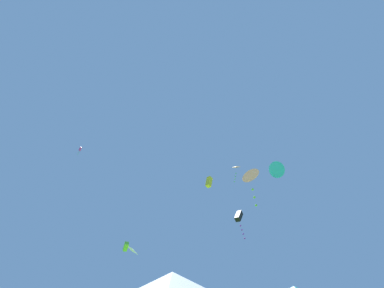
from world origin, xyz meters
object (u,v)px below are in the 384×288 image
object	(u,v)px
kite_yellow_box	(209,182)
kite_black_box	(239,217)
kite_pink_delta	(250,176)
kite_magenta_box	(80,149)
kite_lime_box	(126,247)
kite_orange_diamond	(236,168)
canopy_tent_white	(172,286)
kite_white_diamond	(132,249)
kite_cyan_delta	(277,170)

from	to	relation	value
kite_yellow_box	kite_black_box	xyz separation A→B (m)	(2.52, -2.41, -4.62)
kite_pink_delta	kite_magenta_box	world-z (taller)	kite_magenta_box
kite_lime_box	kite_orange_diamond	world-z (taller)	kite_orange_diamond
canopy_tent_white	kite_orange_diamond	xyz separation A→B (m)	(6.09, 21.23, 15.83)
kite_lime_box	kite_orange_diamond	bearing A→B (deg)	33.35
kite_yellow_box	kite_orange_diamond	size ratio (longest dim) A/B	0.53
kite_magenta_box	kite_orange_diamond	xyz separation A→B (m)	(20.61, -0.35, -3.10)
kite_magenta_box	kite_white_diamond	bearing A→B (deg)	-18.11
canopy_tent_white	kite_magenta_box	size ratio (longest dim) A/B	2.60
kite_black_box	canopy_tent_white	bearing A→B (deg)	-108.70
kite_pink_delta	kite_orange_diamond	size ratio (longest dim) A/B	1.21
kite_black_box	kite_orange_diamond	bearing A→B (deg)	79.99
kite_orange_diamond	kite_pink_delta	bearing A→B (deg)	-93.99
kite_magenta_box	kite_black_box	xyz separation A→B (m)	(19.42, -7.11, -11.65)
kite_cyan_delta	kite_pink_delta	bearing A→B (deg)	-167.68
kite_magenta_box	kite_lime_box	size ratio (longest dim) A/B	1.38
kite_pink_delta	kite_black_box	bearing A→B (deg)	93.47
kite_magenta_box	kite_orange_diamond	size ratio (longest dim) A/B	0.54
kite_orange_diamond	kite_black_box	world-z (taller)	kite_orange_diamond
kite_pink_delta	kite_black_box	size ratio (longest dim) A/B	1.06
kite_yellow_box	kite_orange_diamond	world-z (taller)	kite_orange_diamond
kite_yellow_box	kite_black_box	size ratio (longest dim) A/B	0.46
kite_white_diamond	kite_pink_delta	bearing A→B (deg)	-42.06
kite_magenta_box	kite_white_diamond	world-z (taller)	kite_magenta_box
canopy_tent_white	kite_yellow_box	world-z (taller)	kite_yellow_box
canopy_tent_white	kite_magenta_box	bearing A→B (deg)	123.92
kite_black_box	kite_magenta_box	bearing A→B (deg)	159.89
kite_magenta_box	kite_yellow_box	world-z (taller)	kite_magenta_box
kite_pink_delta	kite_magenta_box	distance (m)	25.54
kite_pink_delta	kite_cyan_delta	distance (m)	2.52
kite_pink_delta	kite_cyan_delta	size ratio (longest dim) A/B	1.93
kite_magenta_box	kite_yellow_box	distance (m)	18.89
kite_magenta_box	kite_white_diamond	size ratio (longest dim) A/B	0.96
kite_white_diamond	kite_black_box	bearing A→B (deg)	-21.81
kite_white_diamond	kite_yellow_box	world-z (taller)	kite_yellow_box
kite_lime_box	kite_white_diamond	bearing A→B (deg)	95.00
canopy_tent_white	kite_pink_delta	xyz separation A→B (m)	(5.23, 8.95, 8.81)
kite_pink_delta	kite_lime_box	world-z (taller)	kite_pink_delta
canopy_tent_white	kite_pink_delta	world-z (taller)	kite_pink_delta
kite_cyan_delta	kite_orange_diamond	distance (m)	13.40
kite_white_diamond	kite_black_box	xyz separation A→B (m)	(10.40, -4.16, 1.92)
kite_yellow_box	kite_lime_box	bearing A→B (deg)	-158.04
kite_pink_delta	kite_lime_box	bearing A→B (deg)	154.46
kite_cyan_delta	kite_orange_diamond	world-z (taller)	kite_orange_diamond
kite_magenta_box	kite_white_diamond	xyz separation A→B (m)	(9.02, -2.95, -13.57)
kite_white_diamond	kite_cyan_delta	bearing A→B (deg)	-35.05
kite_lime_box	kite_yellow_box	distance (m)	10.90
kite_orange_diamond	kite_black_box	distance (m)	10.96
kite_magenta_box	kite_cyan_delta	bearing A→B (deg)	-28.75
kite_white_diamond	kite_black_box	distance (m)	11.36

